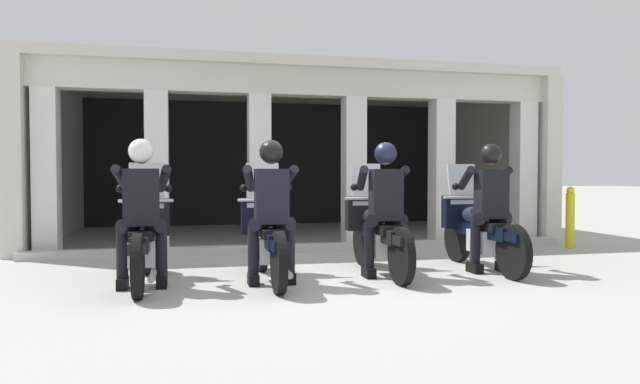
{
  "coord_description": "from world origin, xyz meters",
  "views": [
    {
      "loc": [
        -1.56,
        -6.42,
        1.22
      ],
      "look_at": [
        0.0,
        0.38,
        0.99
      ],
      "focal_mm": 32.12,
      "sensor_mm": 36.0,
      "label": 1
    }
  ],
  "objects_px": {
    "police_officer_far_left": "(142,200)",
    "police_officer_far_right": "(490,196)",
    "motorcycle_center_left": "(268,236)",
    "police_officer_center_right": "(385,197)",
    "police_officer_center_left": "(271,199)",
    "motorcycle_far_left": "(144,238)",
    "motorcycle_center_right": "(377,232)",
    "bollard_kerbside": "(570,218)",
    "motorcycle_far_right": "(478,230)"
  },
  "relations": [
    {
      "from": "motorcycle_center_right",
      "to": "police_officer_far_right",
      "type": "distance_m",
      "value": 1.46
    },
    {
      "from": "police_officer_far_left",
      "to": "police_officer_far_right",
      "type": "height_order",
      "value": "same"
    },
    {
      "from": "motorcycle_far_left",
      "to": "bollard_kerbside",
      "type": "xyz_separation_m",
      "value": [
        6.56,
        1.57,
        -0.0
      ]
    },
    {
      "from": "police_officer_far_right",
      "to": "bollard_kerbside",
      "type": "xyz_separation_m",
      "value": [
        2.46,
        1.78,
        -0.44
      ]
    },
    {
      "from": "motorcycle_center_left",
      "to": "police_officer_far_right",
      "type": "height_order",
      "value": "police_officer_far_right"
    },
    {
      "from": "motorcycle_center_left",
      "to": "bollard_kerbside",
      "type": "bearing_deg",
      "value": 23.86
    },
    {
      "from": "motorcycle_center_left",
      "to": "motorcycle_center_right",
      "type": "bearing_deg",
      "value": 12.28
    },
    {
      "from": "police_officer_center_left",
      "to": "motorcycle_center_left",
      "type": "bearing_deg",
      "value": 95.85
    },
    {
      "from": "police_officer_far_left",
      "to": "police_officer_center_right",
      "type": "bearing_deg",
      "value": 4.11
    },
    {
      "from": "police_officer_far_left",
      "to": "motorcycle_far_right",
      "type": "relative_size",
      "value": 0.78
    },
    {
      "from": "police_officer_far_left",
      "to": "motorcycle_far_left",
      "type": "bearing_deg",
      "value": 92.65
    },
    {
      "from": "police_officer_far_right",
      "to": "motorcycle_far_left",
      "type": "bearing_deg",
      "value": 177.86
    },
    {
      "from": "motorcycle_far_left",
      "to": "motorcycle_center_left",
      "type": "xyz_separation_m",
      "value": [
        1.37,
        -0.09,
        0.0
      ]
    },
    {
      "from": "motorcycle_center_left",
      "to": "police_officer_far_right",
      "type": "bearing_deg",
      "value": 3.62
    },
    {
      "from": "motorcycle_far_right",
      "to": "bollard_kerbside",
      "type": "relative_size",
      "value": 2.03
    },
    {
      "from": "motorcycle_far_left",
      "to": "police_officer_center_right",
      "type": "height_order",
      "value": "police_officer_center_right"
    },
    {
      "from": "police_officer_center_left",
      "to": "police_officer_far_right",
      "type": "height_order",
      "value": "same"
    },
    {
      "from": "police_officer_center_left",
      "to": "police_officer_center_right",
      "type": "distance_m",
      "value": 1.38
    },
    {
      "from": "motorcycle_center_right",
      "to": "motorcycle_center_left",
      "type": "bearing_deg",
      "value": -174.18
    },
    {
      "from": "motorcycle_far_right",
      "to": "bollard_kerbside",
      "type": "height_order",
      "value": "motorcycle_far_right"
    },
    {
      "from": "police_officer_center_left",
      "to": "police_officer_center_right",
      "type": "xyz_separation_m",
      "value": [
        1.37,
        0.15,
        0.0
      ]
    },
    {
      "from": "motorcycle_center_left",
      "to": "police_officer_center_left",
      "type": "distance_m",
      "value": 0.52
    },
    {
      "from": "police_officer_center_left",
      "to": "bollard_kerbside",
      "type": "height_order",
      "value": "police_officer_center_left"
    },
    {
      "from": "police_officer_center_left",
      "to": "bollard_kerbside",
      "type": "relative_size",
      "value": 1.58
    },
    {
      "from": "motorcycle_center_left",
      "to": "police_officer_center_left",
      "type": "xyz_separation_m",
      "value": [
        -0.0,
        -0.28,
        0.44
      ]
    },
    {
      "from": "police_officer_center_right",
      "to": "motorcycle_center_right",
      "type": "bearing_deg",
      "value": 89.4
    },
    {
      "from": "motorcycle_far_right",
      "to": "police_officer_center_right",
      "type": "bearing_deg",
      "value": -166.83
    },
    {
      "from": "police_officer_far_left",
      "to": "police_officer_far_right",
      "type": "relative_size",
      "value": 1.0
    },
    {
      "from": "police_officer_center_right",
      "to": "motorcycle_far_right",
      "type": "xyz_separation_m",
      "value": [
        1.37,
        0.3,
        -0.44
      ]
    },
    {
      "from": "motorcycle_center_left",
      "to": "police_officer_center_left",
      "type": "bearing_deg",
      "value": -84.15
    },
    {
      "from": "motorcycle_center_right",
      "to": "bollard_kerbside",
      "type": "bearing_deg",
      "value": 21.26
    },
    {
      "from": "motorcycle_far_left",
      "to": "police_officer_far_left",
      "type": "xyz_separation_m",
      "value": [
        -0.0,
        -0.28,
        0.44
      ]
    },
    {
      "from": "police_officer_far_right",
      "to": "police_officer_far_left",
      "type": "bearing_deg",
      "value": -178.18
    },
    {
      "from": "motorcycle_center_right",
      "to": "bollard_kerbside",
      "type": "height_order",
      "value": "motorcycle_center_right"
    },
    {
      "from": "motorcycle_center_right",
      "to": "police_officer_far_right",
      "type": "bearing_deg",
      "value": -11.4
    },
    {
      "from": "police_officer_far_left",
      "to": "police_officer_far_right",
      "type": "xyz_separation_m",
      "value": [
        4.1,
        0.07,
        0.0
      ]
    },
    {
      "from": "police_officer_center_left",
      "to": "motorcycle_center_right",
      "type": "relative_size",
      "value": 0.78
    },
    {
      "from": "motorcycle_center_left",
      "to": "motorcycle_far_right",
      "type": "relative_size",
      "value": 1.0
    },
    {
      "from": "police_officer_center_left",
      "to": "police_officer_center_right",
      "type": "height_order",
      "value": "same"
    },
    {
      "from": "police_officer_center_right",
      "to": "police_officer_far_right",
      "type": "xyz_separation_m",
      "value": [
        1.37,
        0.02,
        0.0
      ]
    },
    {
      "from": "motorcycle_far_left",
      "to": "motorcycle_center_left",
      "type": "relative_size",
      "value": 1.0
    },
    {
      "from": "motorcycle_center_right",
      "to": "police_officer_center_right",
      "type": "height_order",
      "value": "police_officer_center_right"
    },
    {
      "from": "motorcycle_center_left",
      "to": "police_officer_center_right",
      "type": "bearing_deg",
      "value": 0.44
    },
    {
      "from": "police_officer_center_right",
      "to": "police_officer_far_right",
      "type": "bearing_deg",
      "value": 0.35
    },
    {
      "from": "motorcycle_far_left",
      "to": "motorcycle_center_right",
      "type": "height_order",
      "value": "same"
    },
    {
      "from": "motorcycle_far_left",
      "to": "bollard_kerbside",
      "type": "bearing_deg",
      "value": 16.38
    },
    {
      "from": "police_officer_far_left",
      "to": "bollard_kerbside",
      "type": "distance_m",
      "value": 6.83
    },
    {
      "from": "police_officer_center_right",
      "to": "motorcycle_far_left",
      "type": "bearing_deg",
      "value": 174.92
    },
    {
      "from": "police_officer_center_right",
      "to": "police_officer_far_left",
      "type": "bearing_deg",
      "value": -179.15
    },
    {
      "from": "police_officer_center_right",
      "to": "bollard_kerbside",
      "type": "height_order",
      "value": "police_officer_center_right"
    }
  ]
}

